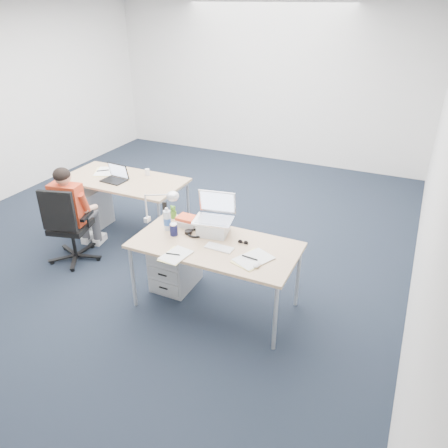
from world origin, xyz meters
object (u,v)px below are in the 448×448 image
(drawer_pedestal_far, at_px, (90,208))
(sunglasses, at_px, (243,242))
(office_chair, at_px, (72,240))
(wireless_keyboard, at_px, (219,248))
(seated_person, at_px, (75,211))
(far_cup, at_px, (147,172))
(silver_laptop, at_px, (213,216))
(computer_mouse, at_px, (257,265))
(water_bottle, at_px, (167,219))
(drawer_pedestal_near, at_px, (175,263))
(book_stack, at_px, (188,221))
(can_koozie, at_px, (174,229))
(headphones, at_px, (196,233))
(desk_far, at_px, (124,182))
(bear_figurine, at_px, (173,212))
(cordless_phone, at_px, (165,209))
(desk_lamp, at_px, (156,206))
(desk_near, at_px, (215,248))
(dark_laptop, at_px, (113,173))

(drawer_pedestal_far, xyz_separation_m, sunglasses, (2.57, -0.75, 0.47))
(office_chair, distance_m, wireless_keyboard, 2.06)
(seated_person, bearing_deg, far_cup, 60.95)
(silver_laptop, xyz_separation_m, far_cup, (-1.50, 1.07, -0.16))
(computer_mouse, relative_size, water_bottle, 0.39)
(drawer_pedestal_near, height_order, computer_mouse, computer_mouse)
(book_stack, xyz_separation_m, sunglasses, (0.66, -0.10, -0.04))
(can_koozie, bearing_deg, office_chair, 176.80)
(drawer_pedestal_near, distance_m, headphones, 0.56)
(desk_far, xyz_separation_m, office_chair, (-0.12, -0.94, -0.41))
(desk_far, bearing_deg, wireless_keyboard, -29.45)
(bear_figurine, relative_size, book_stack, 0.67)
(desk_far, bearing_deg, cordless_phone, -33.18)
(sunglasses, distance_m, desk_lamp, 0.99)
(wireless_keyboard, distance_m, water_bottle, 0.66)
(headphones, relative_size, desk_lamp, 0.55)
(desk_near, xyz_separation_m, desk_far, (-1.81, 1.01, 0.00))
(headphones, distance_m, book_stack, 0.21)
(desk_near, distance_m, dark_laptop, 2.09)
(drawer_pedestal_near, distance_m, sunglasses, 0.92)
(desk_near, bearing_deg, water_bottle, 173.88)
(seated_person, distance_m, can_koozie, 1.54)
(wireless_keyboard, bearing_deg, cordless_phone, 157.05)
(wireless_keyboard, bearing_deg, seated_person, 173.04)
(seated_person, xyz_separation_m, drawer_pedestal_near, (1.41, -0.09, -0.31))
(can_koozie, xyz_separation_m, book_stack, (0.03, 0.23, -0.01))
(dark_laptop, bearing_deg, desk_near, -21.03)
(drawer_pedestal_near, distance_m, book_stack, 0.53)
(headphones, bearing_deg, desk_lamp, 159.78)
(computer_mouse, height_order, bear_figurine, bear_figurine)
(silver_laptop, relative_size, computer_mouse, 4.28)
(headphones, xyz_separation_m, book_stack, (-0.17, 0.13, 0.03))
(bear_figurine, distance_m, dark_laptop, 1.36)
(desk_near, relative_size, cordless_phone, 9.55)
(drawer_pedestal_far, xyz_separation_m, book_stack, (1.91, -0.65, 0.50))
(computer_mouse, distance_m, bear_figurine, 1.26)
(desk_near, bearing_deg, drawer_pedestal_far, 159.56)
(seated_person, xyz_separation_m, wireless_keyboard, (2.03, -0.29, 0.15))
(desk_far, bearing_deg, far_cup, 50.02)
(cordless_phone, bearing_deg, headphones, -44.39)
(drawer_pedestal_near, relative_size, book_stack, 2.49)
(water_bottle, bearing_deg, drawer_pedestal_near, 82.41)
(drawer_pedestal_near, xyz_separation_m, cordless_phone, (-0.20, 0.17, 0.54))
(cordless_phone, height_order, sunglasses, cordless_phone)
(desk_far, distance_m, desk_lamp, 1.43)
(silver_laptop, height_order, cordless_phone, silver_laptop)
(sunglasses, bearing_deg, far_cup, 145.98)
(drawer_pedestal_near, bearing_deg, drawer_pedestal_far, 157.87)
(water_bottle, bearing_deg, seated_person, 172.83)
(can_koozie, relative_size, water_bottle, 0.52)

